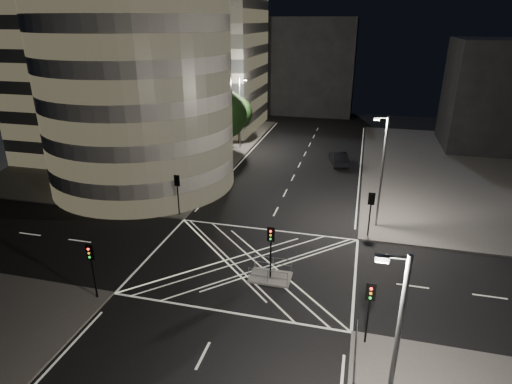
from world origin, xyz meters
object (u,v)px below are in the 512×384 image
(traffic_signal_nr, at_px, (370,302))
(sedan, at_px, (339,158))
(central_island, at_px, (270,277))
(traffic_signal_island, at_px, (271,243))
(street_lamp_left_near, at_px, (191,145))
(traffic_signal_nl, at_px, (91,261))
(street_lamp_right_near, at_px, (392,361))
(traffic_signal_fl, at_px, (177,187))
(street_lamp_right_far, at_px, (382,169))
(street_lamp_left_far, at_px, (240,111))
(traffic_signal_fr, at_px, (371,206))

(traffic_signal_nr, xyz_separation_m, sedan, (-3.93, 33.22, -2.06))
(central_island, distance_m, sedan, 28.07)
(traffic_signal_island, xyz_separation_m, street_lamp_left_near, (-11.44, 13.50, 2.63))
(central_island, xyz_separation_m, sedan, (2.87, 27.92, 0.78))
(traffic_signal_nl, distance_m, street_lamp_right_near, 19.78)
(street_lamp_left_near, height_order, street_lamp_right_near, same)
(central_island, height_order, traffic_signal_fl, traffic_signal_fl)
(traffic_signal_nl, xyz_separation_m, street_lamp_right_far, (18.24, 15.80, 2.63))
(street_lamp_left_far, height_order, street_lamp_right_near, same)
(central_island, height_order, traffic_signal_nl, traffic_signal_nl)
(street_lamp_right_near, bearing_deg, traffic_signal_fr, 91.75)
(traffic_signal_nl, distance_m, street_lamp_right_far, 24.27)
(central_island, bearing_deg, traffic_signal_fr, 50.67)
(street_lamp_left_far, height_order, street_lamp_right_far, same)
(traffic_signal_nl, xyz_separation_m, street_lamp_left_far, (-0.64, 36.80, 2.63))
(street_lamp_right_near, height_order, sedan, street_lamp_right_near)
(traffic_signal_fl, distance_m, sedan, 24.00)
(traffic_signal_fl, relative_size, traffic_signal_nr, 1.00)
(central_island, distance_m, street_lamp_left_far, 33.95)
(central_island, bearing_deg, street_lamp_left_near, 130.27)
(traffic_signal_fr, xyz_separation_m, street_lamp_left_far, (-18.24, 23.20, 2.63))
(traffic_signal_nr, relative_size, street_lamp_right_far, 0.40)
(street_lamp_left_far, height_order, sedan, street_lamp_left_far)
(central_island, relative_size, traffic_signal_fr, 0.75)
(street_lamp_left_near, relative_size, street_lamp_right_far, 1.00)
(traffic_signal_fr, distance_m, traffic_signal_nr, 13.60)
(traffic_signal_fr, relative_size, street_lamp_left_far, 0.40)
(traffic_signal_fl, relative_size, street_lamp_left_near, 0.40)
(traffic_signal_fl, xyz_separation_m, street_lamp_right_far, (18.24, 2.20, 2.63))
(traffic_signal_nr, bearing_deg, sedan, 96.75)
(traffic_signal_island, bearing_deg, street_lamp_right_near, -59.25)
(central_island, xyz_separation_m, traffic_signal_nl, (-10.80, -5.30, 2.84))
(traffic_signal_fl, height_order, traffic_signal_fr, same)
(traffic_signal_fl, height_order, street_lamp_right_far, street_lamp_right_far)
(street_lamp_left_far, distance_m, sedan, 15.47)
(traffic_signal_nl, distance_m, street_lamp_left_near, 18.99)
(traffic_signal_nl, xyz_separation_m, street_lamp_left_near, (-0.64, 18.80, 2.63))
(central_island, xyz_separation_m, traffic_signal_fl, (-10.80, 8.30, 2.84))
(sedan, bearing_deg, traffic_signal_island, 70.34)
(traffic_signal_nr, bearing_deg, street_lamp_right_far, 87.70)
(traffic_signal_fr, distance_m, street_lamp_left_near, 19.14)
(traffic_signal_nl, xyz_separation_m, traffic_signal_nr, (17.60, 0.00, 0.00))
(traffic_signal_fr, xyz_separation_m, traffic_signal_island, (-6.80, -8.30, 0.00))
(street_lamp_left_near, distance_m, sedan, 20.84)
(central_island, distance_m, traffic_signal_fl, 13.91)
(traffic_signal_island, bearing_deg, traffic_signal_nl, -153.86)
(street_lamp_right_far, bearing_deg, central_island, -125.30)
(central_island, bearing_deg, street_lamp_right_near, -59.25)
(traffic_signal_nr, height_order, street_lamp_left_far, street_lamp_left_far)
(street_lamp_right_far, bearing_deg, traffic_signal_nl, -139.09)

